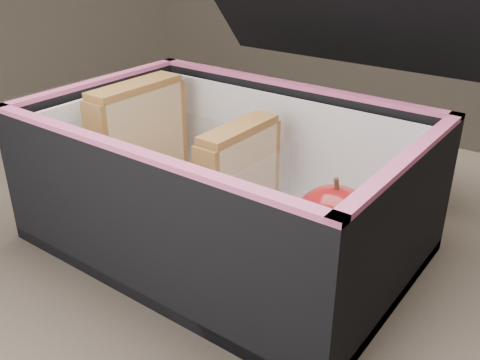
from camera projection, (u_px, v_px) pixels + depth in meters
name	position (u px, v px, depth m)	size (l,w,h in m)	color
kitchen_table	(225.00, 341.00, 0.51)	(1.20, 0.80, 0.75)	brown
lunch_bag	(229.00, 171.00, 0.48)	(0.33, 0.36, 0.29)	black
plastic_tub	(187.00, 175.00, 0.52)	(0.17, 0.12, 0.07)	white
sandwich_left	(139.00, 138.00, 0.54)	(0.03, 0.10, 0.11)	tan
sandwich_right	(239.00, 177.00, 0.48)	(0.02, 0.09, 0.10)	tan
carrot_sticks	(176.00, 192.00, 0.52)	(0.04, 0.14, 0.03)	#D55E11
paper_napkin	(327.00, 255.00, 0.45)	(0.08, 0.08, 0.01)	white
red_apple	(333.00, 221.00, 0.43)	(0.08, 0.08, 0.07)	maroon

